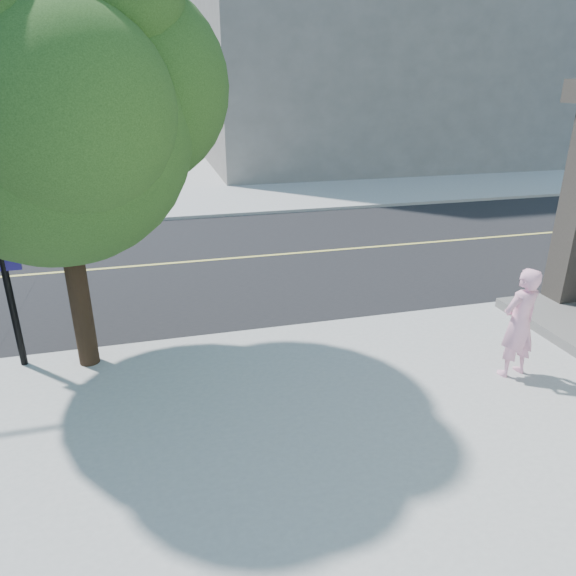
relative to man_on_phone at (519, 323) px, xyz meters
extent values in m
plane|color=black|center=(-7.04, 2.54, -1.00)|extent=(140.00, 140.00, 0.00)
cube|color=black|center=(-7.04, 7.04, -0.99)|extent=(140.00, 9.00, 0.01)
cube|color=#A4A4A2|center=(6.46, 24.04, -0.94)|extent=(29.00, 25.00, 0.12)
cube|color=slate|center=(6.96, 24.54, 6.12)|extent=(18.00, 16.00, 14.00)
imported|color=#F5A5C8|center=(0.00, 0.00, 0.00)|extent=(0.70, 0.53, 1.75)
cylinder|color=black|center=(-6.42, 2.04, 0.70)|extent=(0.32, 0.32, 3.15)
sphere|color=#2C521C|center=(-6.42, 2.04, 2.80)|extent=(3.85, 3.85, 3.85)
sphere|color=#2C521C|center=(-5.37, 2.56, 3.33)|extent=(2.98, 2.98, 2.98)
sphere|color=#2C521C|center=(-6.07, 1.07, 3.06)|extent=(2.63, 2.63, 2.63)
cylinder|color=black|center=(-7.44, 2.24, 0.98)|extent=(0.11, 0.11, 3.72)
cube|color=navy|center=(-7.39, 2.22, 0.98)|extent=(0.40, 0.04, 0.49)
camera|label=1|loc=(-5.15, -5.97, 3.41)|focal=32.45mm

